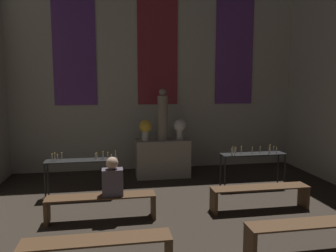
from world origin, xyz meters
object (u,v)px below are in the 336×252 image
(flower_vase_right, at_px, (180,127))
(pew_third_left, at_px, (97,248))
(altar, at_px, (163,158))
(pew_third_right, at_px, (311,231))
(candle_rack_left, at_px, (82,165))
(flower_vase_left, at_px, (145,128))
(candle_rack_right, at_px, (253,158))
(statue, at_px, (163,116))
(pew_back_left, at_px, (101,202))
(person_seated, at_px, (113,178))
(pew_back_right, at_px, (260,193))

(flower_vase_right, relative_size, pew_third_left, 0.27)
(altar, xyz_separation_m, pew_third_right, (1.47, -4.14, -0.16))
(altar, bearing_deg, pew_third_left, -109.55)
(candle_rack_left, height_order, pew_third_right, candle_rack_left)
(flower_vase_left, distance_m, candle_rack_right, 2.70)
(candle_rack_right, bearing_deg, flower_vase_left, 152.95)
(statue, height_order, pew_back_left, statue)
(statue, relative_size, person_seated, 1.91)
(altar, bearing_deg, pew_back_right, -59.69)
(pew_back_left, bearing_deg, candle_rack_left, 108.13)
(statue, height_order, flower_vase_left, statue)
(pew_third_right, xyz_separation_m, pew_back_right, (0.00, 1.62, 0.00))
(flower_vase_left, xyz_separation_m, pew_back_left, (-1.03, -2.51, -0.95))
(pew_third_right, xyz_separation_m, pew_back_left, (-2.94, 1.62, 0.00))
(flower_vase_right, height_order, candle_rack_left, flower_vase_right)
(candle_rack_left, distance_m, pew_back_left, 1.43)
(candle_rack_right, distance_m, pew_third_right, 2.99)
(pew_back_left, bearing_deg, statue, 59.69)
(flower_vase_left, xyz_separation_m, candle_rack_left, (-1.46, -1.19, -0.59))
(candle_rack_right, xyz_separation_m, pew_third_left, (-3.37, -2.94, -0.36))
(pew_third_left, relative_size, pew_back_right, 1.00)
(flower_vase_right, bearing_deg, pew_third_left, -114.77)
(statue, xyz_separation_m, pew_third_right, (1.47, -4.14, -1.24))
(pew_third_left, height_order, pew_third_right, same)
(pew_back_right, bearing_deg, flower_vase_left, 127.22)
(candle_rack_left, distance_m, person_seated, 1.46)
(flower_vase_right, relative_size, pew_third_right, 0.27)
(statue, xyz_separation_m, person_seated, (-1.27, -2.51, -0.82))
(pew_third_left, distance_m, pew_third_right, 2.94)
(candle_rack_left, distance_m, candle_rack_right, 3.80)
(candle_rack_left, relative_size, pew_back_left, 0.80)
(altar, bearing_deg, flower_vase_right, 0.00)
(flower_vase_right, relative_size, person_seated, 0.76)
(flower_vase_right, bearing_deg, candle_rack_left, -152.97)
(pew_third_right, bearing_deg, pew_back_right, 90.00)
(statue, relative_size, candle_rack_right, 0.87)
(pew_third_right, distance_m, person_seated, 3.21)
(statue, xyz_separation_m, flower_vase_right, (0.44, -0.00, -0.29))
(pew_third_left, bearing_deg, person_seated, 82.95)
(pew_back_right, bearing_deg, pew_back_left, 180.00)
(altar, height_order, candle_rack_left, candle_rack_left)
(candle_rack_left, bearing_deg, pew_third_left, -81.65)
(person_seated, bearing_deg, pew_third_left, -97.05)
(flower_vase_left, distance_m, pew_third_right, 4.65)
(pew_back_left, bearing_deg, candle_rack_right, 21.33)
(flower_vase_left, bearing_deg, candle_rack_left, -140.72)
(flower_vase_right, bearing_deg, candle_rack_right, -39.27)
(flower_vase_left, bearing_deg, person_seated, -108.23)
(statue, relative_size, pew_back_left, 0.69)
(flower_vase_right, xyz_separation_m, candle_rack_left, (-2.34, -1.19, -0.59))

